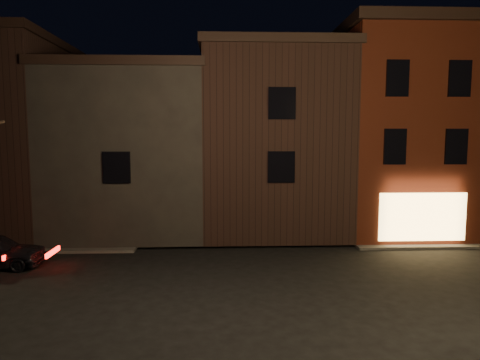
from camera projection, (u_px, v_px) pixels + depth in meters
name	position (u px, v px, depth m)	size (l,w,h in m)	color
ground	(257.00, 294.00, 13.89)	(120.00, 120.00, 0.00)	black
corner_building	(391.00, 130.00, 23.07)	(6.50, 8.50, 10.50)	#501B0E
row_building_a	(269.00, 140.00, 23.88)	(7.30, 10.30, 9.40)	black
row_building_b	(139.00, 150.00, 23.64)	(7.80, 10.30, 8.40)	black
row_building_c	(4.00, 136.00, 23.27)	(7.30, 10.30, 9.90)	black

